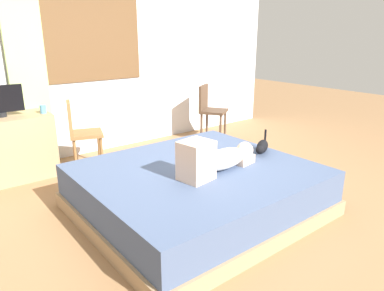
{
  "coord_description": "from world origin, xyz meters",
  "views": [
    {
      "loc": [
        -2.05,
        -2.3,
        1.64
      ],
      "look_at": [
        0.01,
        0.3,
        0.58
      ],
      "focal_mm": 33.33,
      "sensor_mm": 36.0,
      "label": 1
    }
  ],
  "objects_px": {
    "person_lying": "(217,158)",
    "cup": "(43,109)",
    "bed": "(197,190)",
    "desk": "(11,148)",
    "tv_monitor": "(0,101)",
    "chair_spare": "(209,108)",
    "chair_by_desk": "(80,130)",
    "cat": "(262,147)"
  },
  "relations": [
    {
      "from": "person_lying",
      "to": "cup",
      "type": "xyz_separation_m",
      "value": [
        -0.9,
        2.01,
        0.24
      ]
    },
    {
      "from": "bed",
      "to": "person_lying",
      "type": "height_order",
      "value": "person_lying"
    },
    {
      "from": "desk",
      "to": "bed",
      "type": "bearing_deg",
      "value": -58.85
    },
    {
      "from": "person_lying",
      "to": "tv_monitor",
      "type": "relative_size",
      "value": 1.96
    },
    {
      "from": "chair_spare",
      "to": "chair_by_desk",
      "type": "bearing_deg",
      "value": -178.81
    },
    {
      "from": "tv_monitor",
      "to": "chair_spare",
      "type": "distance_m",
      "value": 2.91
    },
    {
      "from": "desk",
      "to": "chair_spare",
      "type": "height_order",
      "value": "chair_spare"
    },
    {
      "from": "desk",
      "to": "tv_monitor",
      "type": "distance_m",
      "value": 0.55
    },
    {
      "from": "cup",
      "to": "person_lying",
      "type": "bearing_deg",
      "value": -65.79
    },
    {
      "from": "cat",
      "to": "chair_by_desk",
      "type": "height_order",
      "value": "chair_by_desk"
    },
    {
      "from": "tv_monitor",
      "to": "desk",
      "type": "bearing_deg",
      "value": 0.0
    },
    {
      "from": "person_lying",
      "to": "cup",
      "type": "height_order",
      "value": "cup"
    },
    {
      "from": "desk",
      "to": "tv_monitor",
      "type": "xyz_separation_m",
      "value": [
        -0.03,
        -0.0,
        0.55
      ]
    },
    {
      "from": "bed",
      "to": "cat",
      "type": "height_order",
      "value": "cat"
    },
    {
      "from": "cat",
      "to": "desk",
      "type": "distance_m",
      "value": 2.85
    },
    {
      "from": "cat",
      "to": "chair_by_desk",
      "type": "bearing_deg",
      "value": 125.35
    },
    {
      "from": "bed",
      "to": "person_lying",
      "type": "xyz_separation_m",
      "value": [
        0.11,
        -0.16,
        0.33
      ]
    },
    {
      "from": "cup",
      "to": "chair_by_desk",
      "type": "distance_m",
      "value": 0.47
    },
    {
      "from": "bed",
      "to": "cat",
      "type": "distance_m",
      "value": 0.86
    },
    {
      "from": "person_lying",
      "to": "chair_spare",
      "type": "relative_size",
      "value": 1.1
    },
    {
      "from": "cat",
      "to": "bed",
      "type": "bearing_deg",
      "value": 174.13
    },
    {
      "from": "chair_by_desk",
      "to": "cat",
      "type": "bearing_deg",
      "value": -54.65
    },
    {
      "from": "person_lying",
      "to": "chair_by_desk",
      "type": "height_order",
      "value": "chair_by_desk"
    },
    {
      "from": "person_lying",
      "to": "desk",
      "type": "bearing_deg",
      "value": 121.42
    },
    {
      "from": "bed",
      "to": "chair_spare",
      "type": "bearing_deg",
      "value": 46.28
    },
    {
      "from": "cat",
      "to": "person_lying",
      "type": "bearing_deg",
      "value": -174.06
    },
    {
      "from": "person_lying",
      "to": "cat",
      "type": "distance_m",
      "value": 0.71
    },
    {
      "from": "bed",
      "to": "desk",
      "type": "relative_size",
      "value": 2.3
    },
    {
      "from": "chair_by_desk",
      "to": "chair_spare",
      "type": "xyz_separation_m",
      "value": [
        2.11,
        0.04,
        0.0
      ]
    },
    {
      "from": "desk",
      "to": "chair_by_desk",
      "type": "xyz_separation_m",
      "value": [
        0.73,
        -0.26,
        0.14
      ]
    },
    {
      "from": "desk",
      "to": "chair_spare",
      "type": "distance_m",
      "value": 2.85
    },
    {
      "from": "cat",
      "to": "chair_by_desk",
      "type": "xyz_separation_m",
      "value": [
        -1.26,
        1.77,
        0.01
      ]
    },
    {
      "from": "cat",
      "to": "desk",
      "type": "xyz_separation_m",
      "value": [
        -1.99,
        2.03,
        -0.13
      ]
    },
    {
      "from": "tv_monitor",
      "to": "chair_spare",
      "type": "bearing_deg",
      "value": -4.32
    },
    {
      "from": "bed",
      "to": "cup",
      "type": "relative_size",
      "value": 21.16
    },
    {
      "from": "chair_spare",
      "to": "tv_monitor",
      "type": "bearing_deg",
      "value": 175.68
    },
    {
      "from": "tv_monitor",
      "to": "cup",
      "type": "xyz_separation_m",
      "value": [
        0.42,
        -0.1,
        -0.13
      ]
    },
    {
      "from": "person_lying",
      "to": "chair_spare",
      "type": "height_order",
      "value": "chair_spare"
    },
    {
      "from": "desk",
      "to": "chair_spare",
      "type": "xyz_separation_m",
      "value": [
        2.84,
        -0.22,
        0.14
      ]
    },
    {
      "from": "desk",
      "to": "tv_monitor",
      "type": "height_order",
      "value": "tv_monitor"
    },
    {
      "from": "cup",
      "to": "chair_by_desk",
      "type": "bearing_deg",
      "value": -25.22
    },
    {
      "from": "cat",
      "to": "cup",
      "type": "xyz_separation_m",
      "value": [
        -1.6,
        1.94,
        0.29
      ]
    }
  ]
}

